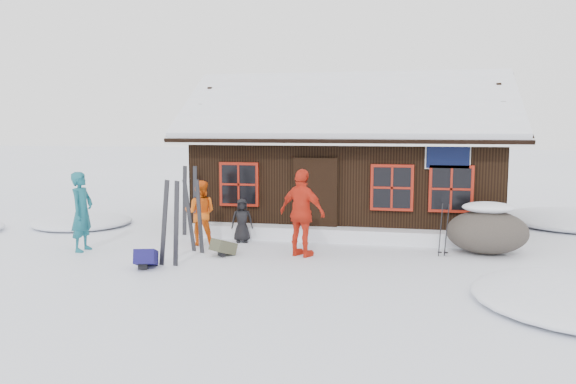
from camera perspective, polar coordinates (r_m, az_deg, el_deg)
name	(u,v)px	position (r m, az deg, el deg)	size (l,w,h in m)	color
ground	(256,259)	(12.21, -3.22, -6.81)	(120.00, 120.00, 0.00)	white
mountain_hut	(349,170)	(16.57, 6.21, 2.28)	(8.90, 6.09, 4.42)	black
snow_drift	(338,234)	(14.07, 5.07, -4.28)	(7.60, 0.60, 0.35)	white
snow_mounds	(342,244)	(13.71, 5.52, -5.32)	(20.60, 13.20, 0.48)	white
skier_teal	(82,212)	(13.64, -20.20, -1.88)	(0.66, 0.44, 1.82)	#155B68
skier_orange_left	(200,213)	(13.66, -8.90, -2.09)	(0.76, 0.59, 1.56)	orange
skier_orange_right	(302,213)	(12.26, 1.46, -2.15)	(1.13, 0.47, 1.93)	red
skier_crouched	(242,220)	(13.86, -4.70, -2.89)	(0.53, 0.34, 1.08)	black
boulder	(487,230)	(13.36, 19.58, -3.69)	(1.79, 1.34, 1.05)	#49423A
ski_pair_left	(170,225)	(11.69, -11.88, -3.25)	(0.54, 0.19, 1.82)	black
ski_pair_mid	(194,217)	(12.90, -9.49, -2.51)	(0.54, 0.21, 1.71)	black
ski_pair_right	(190,202)	(14.84, -9.94, -0.99)	(0.46, 0.11, 1.87)	black
ski_poles	(444,231)	(12.81, 15.52, -3.82)	(0.22, 0.11, 1.21)	black
backpack_blue	(146,261)	(11.75, -14.22, -6.81)	(0.41, 0.54, 0.29)	#16124F
backpack_olive	(223,250)	(12.55, -6.58, -5.84)	(0.37, 0.49, 0.27)	#444531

